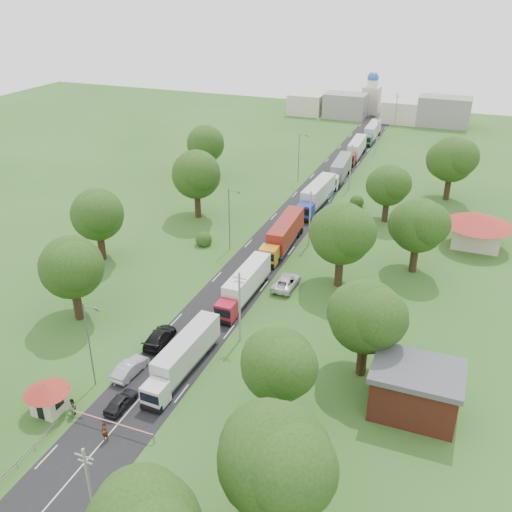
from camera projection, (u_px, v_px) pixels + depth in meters
The scene contains 43 objects.
ground at pixel (222, 302), 74.66m from camera, with size 260.00×260.00×0.00m, color #2B541C.
road at pixel (274, 242), 91.32m from camera, with size 8.00×200.00×0.04m, color black.
boom_barrier at pixel (100, 419), 53.88m from camera, with size 9.22×0.35×1.18m.
guard_booth at pixel (47, 394), 55.22m from camera, with size 4.40×4.40×3.45m.
info_sign at pixel (330, 198), 100.78m from camera, with size 0.12×3.10×4.10m.
pole_0 at pixel (91, 493), 41.61m from camera, with size 1.60×0.24×9.00m.
pole_1 at pixel (240, 306), 64.94m from camera, with size 1.60×0.24×9.00m.
pole_2 at pixel (310, 218), 88.26m from camera, with size 1.60×0.24×9.00m.
pole_3 at pixel (351, 166), 111.59m from camera, with size 1.60×0.24×9.00m.
pole_4 at pixel (377, 133), 134.91m from camera, with size 1.60×0.24×9.00m.
pole_5 at pixel (396, 109), 158.24m from camera, with size 1.60×0.24×9.00m.
lamp_0 at pixel (90, 341), 57.26m from camera, with size 2.03×0.22×10.00m.
lamp_1 at pixel (230, 217), 86.42m from camera, with size 2.03×0.22×10.00m.
lamp_2 at pixel (299, 155), 115.58m from camera, with size 2.03×0.22×10.00m.
tree_1 at pixel (276, 458), 40.43m from camera, with size 9.60×9.60×12.05m.
tree_2 at pixel (279, 364), 52.27m from camera, with size 8.00×8.00×10.10m.
tree_3 at pixel (366, 316), 58.37m from camera, with size 8.80×8.80×11.07m.
tree_4 at pixel (342, 233), 75.38m from camera, with size 9.60×9.60×12.05m.
tree_5 at pixel (418, 225), 79.38m from camera, with size 8.80×8.80×11.07m.
tree_6 at pixel (388, 185), 96.09m from camera, with size 8.00×8.00×10.10m.
tree_7 at pixel (452, 159), 105.11m from camera, with size 9.60×9.60×12.05m.
tree_10 at pixel (72, 267), 68.13m from camera, with size 8.80×8.80×11.07m.
tree_11 at pixel (98, 214), 82.91m from camera, with size 8.80×8.80×11.07m.
tree_12 at pixel (197, 174), 97.35m from camera, with size 9.60×9.60×12.05m.
tree_13 at pixel (206, 144), 116.89m from camera, with size 8.80×8.80×11.07m.
house_brick at pixel (415, 390), 54.99m from camera, with size 8.60×6.60×5.20m.
house_cream at pixel (478, 225), 88.23m from camera, with size 10.08×10.08×5.80m.
distant_town at pixel (382, 108), 164.51m from camera, with size 52.00×8.00×8.00m.
church at pixel (372, 96), 171.85m from camera, with size 5.00×5.00×12.30m.
truck_0 at pixel (183, 356), 60.87m from camera, with size 2.77×13.72×3.79m.
truck_1 at pixel (244, 285), 74.68m from camera, with size 2.51×13.85×3.84m.
truck_2 at pixel (284, 234), 88.54m from camera, with size 3.18×15.44×4.27m.
truck_3 at pixel (317, 195), 103.95m from camera, with size 3.22×15.74×4.35m.
truck_4 at pixel (340, 170), 117.79m from camera, with size 3.35×14.99×4.14m.
truck_5 at pixel (356, 149), 131.47m from camera, with size 3.01×14.72×4.07m.
truck_6 at pixel (372, 132), 145.74m from camera, with size 2.69×14.37×3.98m.
car_lane_front at pixel (121, 402), 56.36m from camera, with size 1.67×4.16×1.42m, color black.
car_lane_mid at pixel (130, 368), 60.99m from camera, with size 1.70×4.86×1.60m, color #A1A4A9.
car_lane_rear at pixel (160, 337), 66.16m from camera, with size 2.29×5.62×1.63m, color black.
car_verge_near at pixel (286, 282), 77.83m from camera, with size 2.76×5.98×1.66m, color silver.
car_verge_far at pixel (331, 214), 100.01m from camera, with size 1.79×4.45×1.52m, color slate.
pedestrian_near at pixel (105, 433), 52.20m from camera, with size 0.71×0.47×1.95m, color gray.
pedestrian_booth at pixel (73, 407), 55.38m from camera, with size 0.86×0.67×1.78m, color gray.
Camera 1 is at (27.51, -58.05, 38.79)m, focal length 40.00 mm.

